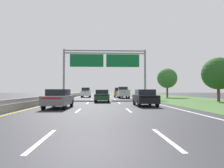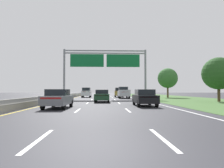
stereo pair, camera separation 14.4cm
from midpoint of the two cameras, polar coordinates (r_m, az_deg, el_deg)
ground_plane at (r=39.77m, az=-2.27°, el=-3.95°), size 220.00×220.00×0.00m
lane_striping at (r=39.31m, az=-2.27°, el=-3.97°), size 11.96×106.00×0.01m
grass_verge_right at (r=42.15m, az=17.10°, el=-3.73°), size 14.00×110.00×0.02m
median_barrier_concrete at (r=40.30m, az=-11.72°, el=-3.38°), size 0.60×110.00×0.85m
overhead_sign_gantry at (r=37.46m, az=-1.80°, el=5.74°), size 15.06×0.42×8.93m
pickup_truck_silver at (r=39.56m, az=3.31°, el=-2.40°), size 2.01×5.40×2.20m
car_black_right_lane_sedan at (r=19.84m, az=9.17°, el=-3.68°), size 1.88×4.42×1.57m
car_darkgreen_centre_lane_sedan at (r=26.32m, az=-2.58°, el=-3.24°), size 1.92×4.44×1.57m
car_grey_left_lane_sedan at (r=17.75m, az=-14.44°, el=-3.86°), size 1.93×4.44×1.57m
car_gold_right_lane_suv at (r=46.94m, az=1.98°, el=-2.28°), size 2.03×4.75×2.11m
car_white_left_lane_suv at (r=45.50m, az=-6.97°, el=-2.29°), size 1.91×4.70×2.11m
roadside_tree_near at (r=30.45m, az=27.48°, el=2.60°), size 4.22×4.22×5.83m
roadside_tree_mid at (r=44.48m, az=15.21°, el=1.57°), size 4.12×4.12×6.13m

